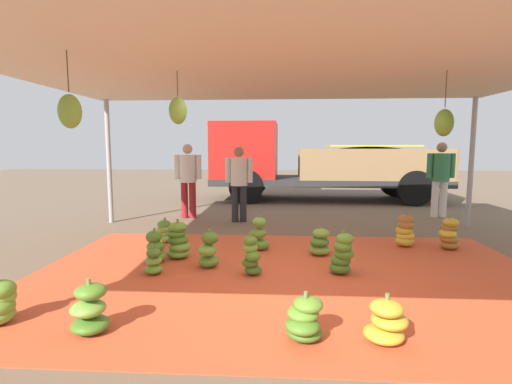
{
  "coord_description": "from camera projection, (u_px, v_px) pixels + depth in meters",
  "views": [
    {
      "loc": [
        -0.12,
        -4.79,
        1.65
      ],
      "look_at": [
        -0.54,
        2.07,
        0.84
      ],
      "focal_mm": 26.88,
      "sensor_mm": 36.0,
      "label": 1
    }
  ],
  "objects": [
    {
      "name": "ground_plane",
      "position": [
        285.0,
        227.0,
        7.9
      ],
      "size": [
        40.0,
        40.0,
        0.0
      ],
      "primitive_type": "plane",
      "color": "brown"
    },
    {
      "name": "tarp_orange",
      "position": [
        288.0,
        275.0,
        4.93
      ],
      "size": [
        6.67,
        4.42,
        0.01
      ],
      "primitive_type": "cube",
      "color": "#D1512D",
      "rests_on": "ground"
    },
    {
      "name": "tent_canopy",
      "position": [
        289.0,
        64.0,
        4.54
      ],
      "size": [
        8.0,
        7.0,
        2.71
      ],
      "color": "#9EA0A5",
      "rests_on": "ground"
    },
    {
      "name": "banana_bunch_0",
      "position": [
        304.0,
        320.0,
        3.25
      ],
      "size": [
        0.4,
        0.44,
        0.43
      ],
      "color": "#477523",
      "rests_on": "tarp_orange"
    },
    {
      "name": "banana_bunch_1",
      "position": [
        386.0,
        322.0,
        3.22
      ],
      "size": [
        0.48,
        0.47,
        0.42
      ],
      "color": "gold",
      "rests_on": "tarp_orange"
    },
    {
      "name": "banana_bunch_2",
      "position": [
        178.0,
        241.0,
        5.66
      ],
      "size": [
        0.4,
        0.39,
        0.59
      ],
      "color": "#75A83D",
      "rests_on": "tarp_orange"
    },
    {
      "name": "banana_bunch_4",
      "position": [
        154.0,
        262.0,
        4.95
      ],
      "size": [
        0.3,
        0.3,
        0.41
      ],
      "color": "#60932D",
      "rests_on": "tarp_orange"
    },
    {
      "name": "banana_bunch_5",
      "position": [
        208.0,
        251.0,
        5.2
      ],
      "size": [
        0.38,
        0.39,
        0.54
      ],
      "color": "#60932D",
      "rests_on": "tarp_orange"
    },
    {
      "name": "banana_bunch_6",
      "position": [
        260.0,
        235.0,
        6.12
      ],
      "size": [
        0.36,
        0.33,
        0.57
      ],
      "color": "#518428",
      "rests_on": "tarp_orange"
    },
    {
      "name": "banana_bunch_7",
      "position": [
        164.0,
        232.0,
        6.63
      ],
      "size": [
        0.35,
        0.36,
        0.43
      ],
      "color": "#75A83D",
      "rests_on": "tarp_orange"
    },
    {
      "name": "banana_bunch_8",
      "position": [
        90.0,
        310.0,
        3.39
      ],
      "size": [
        0.44,
        0.43,
        0.49
      ],
      "color": "#477523",
      "rests_on": "tarp_orange"
    },
    {
      "name": "banana_bunch_9",
      "position": [
        251.0,
        257.0,
        4.92
      ],
      "size": [
        0.31,
        0.31,
        0.56
      ],
      "color": "#477523",
      "rests_on": "tarp_orange"
    },
    {
      "name": "banana_bunch_10",
      "position": [
        156.0,
        248.0,
        5.45
      ],
      "size": [
        0.36,
        0.37,
        0.49
      ],
      "color": "#60932D",
      "rests_on": "tarp_orange"
    },
    {
      "name": "banana_bunch_11",
      "position": [
        405.0,
        232.0,
        6.34
      ],
      "size": [
        0.41,
        0.41,
        0.56
      ],
      "color": "gold",
      "rests_on": "tarp_orange"
    },
    {
      "name": "banana_bunch_13",
      "position": [
        320.0,
        243.0,
        5.83
      ],
      "size": [
        0.45,
        0.45,
        0.45
      ],
      "color": "#75A83D",
      "rests_on": "tarp_orange"
    },
    {
      "name": "banana_bunch_14",
      "position": [
        342.0,
        255.0,
        4.96
      ],
      "size": [
        0.42,
        0.39,
        0.58
      ],
      "color": "#477523",
      "rests_on": "tarp_orange"
    },
    {
      "name": "banana_bunch_15",
      "position": [
        449.0,
        235.0,
        6.16
      ],
      "size": [
        0.39,
        0.38,
        0.56
      ],
      "color": "#996628",
      "rests_on": "tarp_orange"
    },
    {
      "name": "cargo_truck_main",
      "position": [
        315.0,
        162.0,
        11.89
      ],
      "size": [
        7.08,
        2.46,
        2.4
      ],
      "color": "#2D2D2D",
      "rests_on": "ground"
    },
    {
      "name": "worker_0",
      "position": [
        239.0,
        178.0,
        8.4
      ],
      "size": [
        0.61,
        0.37,
        1.65
      ],
      "color": "#26262D",
      "rests_on": "ground"
    },
    {
      "name": "worker_1",
      "position": [
        440.0,
        174.0,
        8.97
      ],
      "size": [
        0.64,
        0.39,
        1.76
      ],
      "color": "silver",
      "rests_on": "ground"
    },
    {
      "name": "worker_2",
      "position": [
        188.0,
        175.0,
        8.84
      ],
      "size": [
        0.63,
        0.38,
        1.72
      ],
      "color": "maroon",
      "rests_on": "ground"
    }
  ]
}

